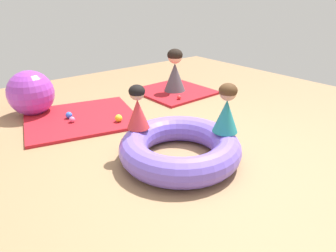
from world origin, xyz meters
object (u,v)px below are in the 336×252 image
at_px(child_in_red, 138,107).
at_px(inflatable_cushion, 180,148).
at_px(play_ball_pink, 72,119).
at_px(play_ball_red, 179,97).
at_px(child_in_teal, 227,109).
at_px(adult_seated, 175,71).
at_px(play_ball_yellow, 119,118).
at_px(play_ball_blue, 69,115).
at_px(exercise_ball_large, 31,93).

bearing_deg(child_in_red, inflatable_cushion, -41.64).
xyz_separation_m(play_ball_pink, play_ball_red, (1.74, -0.18, -0.01)).
height_order(child_in_teal, adult_seated, child_in_teal).
xyz_separation_m(child_in_teal, play_ball_red, (0.78, 1.65, -0.48)).
height_order(child_in_red, play_ball_red, child_in_red).
bearing_deg(play_ball_yellow, adult_seated, 22.37).
distance_m(play_ball_yellow, play_ball_pink, 0.62).
bearing_deg(child_in_teal, play_ball_blue, 12.36).
bearing_deg(inflatable_cushion, child_in_red, 118.47).
height_order(adult_seated, play_ball_blue, adult_seated).
relative_size(adult_seated, play_ball_red, 10.92).
bearing_deg(play_ball_pink, play_ball_yellow, -36.63).
xyz_separation_m(child_in_red, exercise_ball_large, (-0.57, 1.90, -0.21)).
distance_m(child_in_teal, exercise_ball_large, 2.84).
relative_size(inflatable_cushion, play_ball_pink, 16.08).
bearing_deg(inflatable_cushion, exercise_ball_large, 108.99).
bearing_deg(inflatable_cushion, play_ball_blue, 105.82).
xyz_separation_m(inflatable_cushion, play_ball_yellow, (-0.02, 1.23, -0.06)).
relative_size(inflatable_cushion, play_ball_red, 19.10).
height_order(play_ball_blue, exercise_ball_large, exercise_ball_large).
bearing_deg(child_in_teal, adult_seated, -39.35).
bearing_deg(play_ball_yellow, inflatable_cushion, -88.93).
xyz_separation_m(child_in_teal, play_ball_yellow, (-0.45, 1.46, -0.46)).
bearing_deg(child_in_teal, inflatable_cushion, 49.93).
height_order(inflatable_cushion, child_in_red, child_in_red).
bearing_deg(play_ball_red, adult_seated, 58.69).
bearing_deg(child_in_red, child_in_teal, -24.55).
bearing_deg(play_ball_red, inflatable_cushion, -130.33).
relative_size(inflatable_cushion, adult_seated, 1.75).
height_order(inflatable_cushion, play_ball_pink, inflatable_cushion).
distance_m(child_in_teal, play_ball_red, 1.89).
relative_size(inflatable_cushion, play_ball_blue, 13.86).
xyz_separation_m(play_ball_blue, exercise_ball_large, (-0.30, 0.56, 0.24)).
bearing_deg(play_ball_blue, exercise_ball_large, 118.14).
distance_m(adult_seated, play_ball_blue, 2.00).
height_order(child_in_red, adult_seated, child_in_red).
distance_m(child_in_teal, play_ball_blue, 2.24).
relative_size(inflatable_cushion, child_in_teal, 2.45).
bearing_deg(play_ball_pink, adult_seated, 6.96).
height_order(play_ball_red, exercise_ball_large, exercise_ball_large).
bearing_deg(play_ball_red, exercise_ball_large, 155.97).
height_order(inflatable_cushion, exercise_ball_large, exercise_ball_large).
distance_m(adult_seated, play_ball_red, 0.59).
bearing_deg(child_in_red, adult_seated, 59.84).
distance_m(inflatable_cushion, exercise_ball_large, 2.47).
xyz_separation_m(adult_seated, play_ball_pink, (-1.99, -0.24, -0.31)).
bearing_deg(play_ball_red, play_ball_pink, 174.24).
relative_size(child_in_teal, play_ball_pink, 6.56).
bearing_deg(child_in_red, play_ball_yellow, 95.51).
xyz_separation_m(child_in_teal, play_ball_blue, (-0.93, 1.99, -0.46)).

